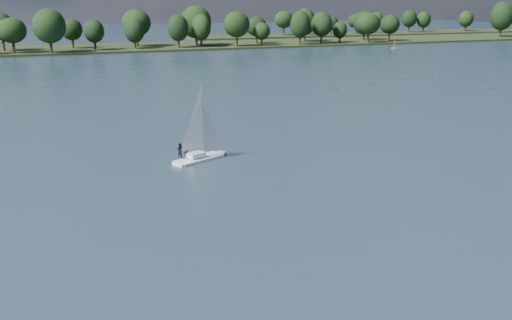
% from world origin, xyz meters
% --- Properties ---
extents(ground, '(700.00, 700.00, 0.00)m').
position_xyz_m(ground, '(0.00, 100.00, 0.00)').
color(ground, '#233342').
rests_on(ground, ground).
extents(far_shore, '(660.00, 40.00, 1.50)m').
position_xyz_m(far_shore, '(0.00, 212.00, 0.00)').
color(far_shore, black).
rests_on(far_shore, ground).
extents(far_shore_back, '(220.00, 30.00, 1.40)m').
position_xyz_m(far_shore_back, '(160.00, 260.00, 0.00)').
color(far_shore_back, black).
rests_on(far_shore_back, ground).
extents(sailboat, '(6.85, 4.45, 8.78)m').
position_xyz_m(sailboat, '(-7.43, 51.01, 2.45)').
color(sailboat, white).
rests_on(sailboat, ground).
extents(dinghy_orange, '(2.89, 1.53, 4.40)m').
position_xyz_m(dinghy_orange, '(107.64, 174.92, 1.04)').
color(dinghy_orange, silver).
rests_on(dinghy_orange, ground).
extents(treeline, '(562.64, 74.01, 18.21)m').
position_xyz_m(treeline, '(-5.88, 208.03, 8.03)').
color(treeline, black).
rests_on(treeline, ground).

